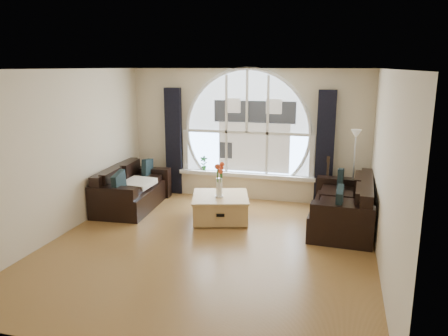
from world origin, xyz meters
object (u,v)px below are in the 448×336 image
vase_flowers (219,176)px  floor_lamp (353,172)px  potted_plant (204,163)px  coffee_chest (220,206)px  sofa_left (133,188)px  sofa_right (342,205)px  guitar (327,182)px

vase_flowers → floor_lamp: size_ratio=0.44×
vase_flowers → potted_plant: 1.69m
floor_lamp → coffee_chest: bearing=-155.7°
sofa_left → sofa_right: sofa_right is taller
guitar → potted_plant: bearing=179.8°
guitar → potted_plant: guitar is taller
coffee_chest → floor_lamp: (2.32, 1.05, 0.56)m
sofa_left → floor_lamp: (4.19, 0.82, 0.40)m
sofa_right → vase_flowers: size_ratio=2.76×
vase_flowers → potted_plant: (-0.77, 1.50, -0.13)m
potted_plant → floor_lamp: bearing=-6.9°
sofa_right → coffee_chest: sofa_right is taller
vase_flowers → guitar: (1.84, 1.29, -0.31)m
coffee_chest → guitar: 2.22m
floor_lamp → potted_plant: bearing=173.1°
vase_flowers → floor_lamp: (2.32, 1.13, -0.04)m
vase_flowers → floor_lamp: 2.58m
floor_lamp → guitar: 0.57m
sofa_left → potted_plant: potted_plant is taller
sofa_left → vase_flowers: size_ratio=2.59×
coffee_chest → vase_flowers: (0.00, -0.08, 0.59)m
floor_lamp → guitar: bearing=161.0°
sofa_right → floor_lamp: (0.18, 0.87, 0.40)m
sofa_right → guitar: guitar is taller
coffee_chest → guitar: bearing=17.5°
sofa_right → floor_lamp: floor_lamp is taller
sofa_left → guitar: guitar is taller
guitar → floor_lamp: bearing=-14.7°
sofa_left → coffee_chest: bearing=-11.1°
coffee_chest → floor_lamp: size_ratio=0.62×
vase_flowers → sofa_right: bearing=7.0°
coffee_chest → guitar: size_ratio=0.94×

